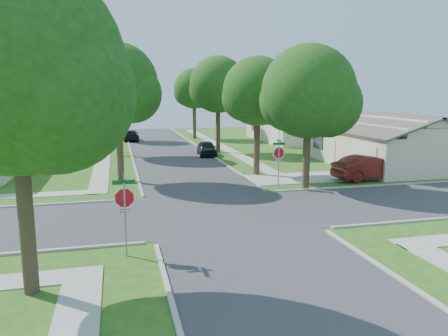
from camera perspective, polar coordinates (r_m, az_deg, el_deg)
name	(u,v)px	position (r m, az deg, el deg)	size (l,w,h in m)	color
ground	(222,213)	(21.48, -0.23, -5.86)	(100.00, 100.00, 0.00)	#295417
road_ns	(222,213)	(21.48, -0.23, -5.85)	(7.00, 100.00, 0.02)	#333335
sidewalk_ne	(220,146)	(47.73, -0.50, 2.94)	(1.20, 40.00, 0.04)	#9E9B91
sidewalk_nw	(105,149)	(46.46, -15.31, 2.40)	(1.20, 40.00, 0.04)	#9E9B91
driveway	(309,177)	(30.60, 11.08, -1.21)	(8.80, 3.60, 0.05)	#9E9B91
stop_sign_sw	(125,201)	(15.85, -12.85, -4.26)	(1.05, 0.80, 2.98)	gray
stop_sign_ne	(279,155)	(26.84, 7.17, 1.69)	(1.05, 0.80, 2.98)	gray
tree_e_near	(258,95)	(30.64, 4.48, 9.54)	(4.97, 4.80, 8.28)	#38281C
tree_e_mid	(219,87)	(42.20, -0.72, 10.50)	(5.59, 5.40, 9.21)	#38281C
tree_e_far	(195,90)	(54.94, -3.87, 10.07)	(5.17, 5.00, 8.72)	#38281C
tree_w_near	(118,87)	(29.09, -13.66, 10.20)	(5.38, 5.20, 8.97)	#38281C
tree_w_mid	(117,84)	(41.09, -13.81, 10.57)	(5.80, 5.60, 9.56)	#38281C
tree_w_far	(117,94)	(54.09, -13.85, 9.31)	(4.76, 4.60, 8.04)	#38281C
tree_sw_corner	(17,76)	(13.34, -25.40, 10.77)	(6.21, 6.00, 9.55)	#38281C
tree_ne_corner	(309,96)	(26.76, 11.08, 9.22)	(5.80, 5.60, 8.66)	#38281C
house_ne_near	(381,146)	(37.69, 19.87, 2.76)	(8.42, 13.60, 4.23)	beige
house_ne_far	(294,128)	(53.51, 9.14, 5.19)	(8.42, 13.60, 4.23)	beige
house_nw_far	(12,132)	(53.42, -25.94, 4.31)	(8.42, 13.60, 4.23)	beige
car_driveway	(369,168)	(30.79, 18.47, 0.05)	(1.75, 5.02, 1.65)	#5C1813
car_curb_east	(207,148)	(40.47, -2.27, 2.60)	(1.58, 3.94, 1.34)	black
car_curb_west	(131,135)	(53.75, -12.08, 4.18)	(1.81, 4.44, 1.29)	black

